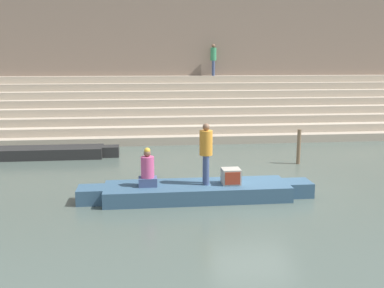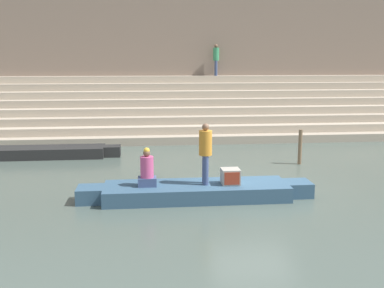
# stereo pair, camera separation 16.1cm
# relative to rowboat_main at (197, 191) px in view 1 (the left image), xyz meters

# --- Properties ---
(ground_plane) EXTENTS (120.00, 120.00, 0.00)m
(ground_plane) POSITION_rel_rowboat_main_xyz_m (1.78, 0.72, -0.22)
(ground_plane) COLOR #47544C
(ghat_steps) EXTENTS (36.00, 5.35, 2.89)m
(ghat_steps) POSITION_rel_rowboat_main_xyz_m (1.78, 11.29, 0.80)
(ghat_steps) COLOR tan
(ghat_steps) RESTS_ON ground
(back_wall) EXTENTS (34.20, 1.28, 7.37)m
(back_wall) POSITION_rel_rowboat_main_xyz_m (1.78, 13.78, 3.44)
(back_wall) COLOR #7F6B5B
(back_wall) RESTS_ON ground
(rowboat_main) EXTENTS (6.47, 1.51, 0.41)m
(rowboat_main) POSITION_rel_rowboat_main_xyz_m (0.00, 0.00, 0.00)
(rowboat_main) COLOR #33516B
(rowboat_main) RESTS_ON ground
(person_standing) EXTENTS (0.36, 0.36, 1.68)m
(person_standing) POSITION_rel_rowboat_main_xyz_m (0.25, 0.01, 1.16)
(person_standing) COLOR #3D4C75
(person_standing) RESTS_ON rowboat_main
(person_rowing) EXTENTS (0.50, 0.39, 1.06)m
(person_rowing) POSITION_rel_rowboat_main_xyz_m (-1.34, -0.02, 0.61)
(person_rowing) COLOR #3D4C75
(person_rowing) RESTS_ON rowboat_main
(tv_set) EXTENTS (0.50, 0.48, 0.43)m
(tv_set) POSITION_rel_rowboat_main_xyz_m (0.94, -0.07, 0.40)
(tv_set) COLOR #9E998E
(tv_set) RESTS_ON rowboat_main
(moored_boat_shore) EXTENTS (5.78, 1.15, 0.41)m
(moored_boat_shore) POSITION_rel_rowboat_main_xyz_m (-5.29, 5.83, 0.00)
(moored_boat_shore) COLOR black
(moored_boat_shore) RESTS_ON ground
(mooring_post) EXTENTS (0.14, 0.14, 1.28)m
(mooring_post) POSITION_rel_rowboat_main_xyz_m (4.23, 3.75, 0.42)
(mooring_post) COLOR brown
(mooring_post) RESTS_ON ground
(person_on_steps) EXTENTS (0.33, 0.33, 1.71)m
(person_on_steps) POSITION_rel_rowboat_main_xyz_m (2.49, 12.85, 3.66)
(person_on_steps) COLOR #3D4C75
(person_on_steps) RESTS_ON ghat_steps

